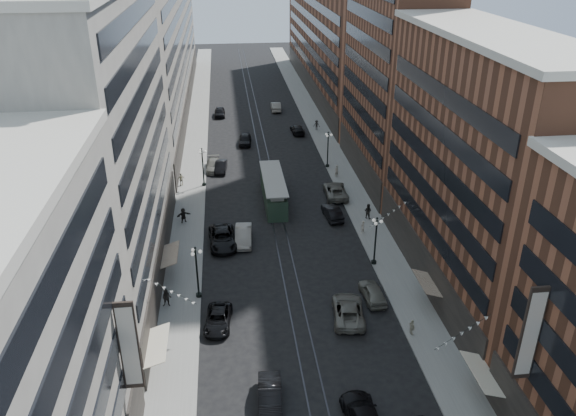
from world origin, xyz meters
name	(u,v)px	position (x,y,z in m)	size (l,w,h in m)	color
ground	(267,170)	(0.00, 60.00, 0.00)	(220.00, 220.00, 0.00)	black
sidewalk_west	(195,150)	(-11.00, 70.00, 0.07)	(4.00, 180.00, 0.15)	gray
sidewalk_east	(327,144)	(11.00, 70.00, 0.07)	(4.00, 180.00, 0.15)	gray
rail_west	(258,148)	(-0.70, 70.00, 0.01)	(0.12, 180.00, 0.02)	#2D2D33
rail_east	(266,147)	(0.70, 70.00, 0.01)	(0.12, 180.00, 0.02)	#2D2D33
building_west_mid	(105,147)	(-17.00, 33.00, 14.00)	(8.00, 36.00, 28.00)	gray
building_west_far	(163,42)	(-17.00, 96.00, 13.00)	(8.00, 90.00, 26.00)	gray
building_east_mid	(475,171)	(17.00, 28.00, 12.00)	(8.00, 30.00, 24.00)	brown
building_east_tower	(397,26)	(17.00, 56.00, 21.00)	(8.00, 26.00, 42.00)	brown
building_east_far	(328,37)	(17.00, 105.00, 12.00)	(8.00, 72.00, 24.00)	brown
lamppost_sw_far	(197,271)	(-9.20, 28.00, 3.10)	(1.03, 1.14, 5.52)	black
lamppost_sw_mid	(203,166)	(-9.20, 55.00, 3.10)	(1.03, 1.14, 5.52)	black
lamppost_se_far	(376,239)	(9.20, 32.00, 3.10)	(1.03, 1.14, 5.52)	black
lamppost_se_mid	(328,148)	(9.20, 60.00, 3.10)	(1.03, 1.14, 5.52)	black
streetcar	(273,191)	(0.00, 48.92, 1.58)	(2.74, 12.38, 3.42)	#263C2C
car_2	(218,319)	(-7.34, 23.42, 0.68)	(2.26, 4.89, 1.36)	black
car_4	(373,292)	(7.46, 25.82, 0.79)	(1.86, 4.62, 1.57)	slate
car_5	(270,397)	(-3.54, 13.34, 0.82)	(1.74, 4.98, 1.64)	black
pedestrian_2	(167,298)	(-12.10, 26.75, 1.07)	(0.89, 0.49, 1.83)	black
pedestrian_4	(412,327)	(9.50, 20.07, 0.90)	(0.88, 0.40, 1.50)	#B6B197
car_7	(222,238)	(-6.80, 38.09, 0.87)	(2.90, 6.29, 1.75)	black
car_8	(214,165)	(-7.89, 60.98, 0.76)	(2.13, 5.25, 1.52)	slate
car_9	(220,112)	(-6.80, 88.72, 0.83)	(1.97, 4.89, 1.67)	black
car_10	(332,212)	(6.80, 43.24, 0.79)	(1.67, 4.79, 1.58)	black
car_11	(335,191)	(8.40, 49.58, 0.86)	(2.84, 6.17, 1.71)	#656359
car_12	(297,129)	(6.80, 76.67, 0.73)	(2.06, 5.06, 1.47)	black
car_13	(245,139)	(-2.68, 71.91, 0.85)	(2.01, 5.00, 1.70)	black
car_14	(276,107)	(4.36, 91.23, 0.87)	(1.83, 5.26, 1.73)	gray
pedestrian_5	(183,215)	(-11.45, 43.99, 1.09)	(1.74, 0.50, 1.88)	black
pedestrian_6	(181,179)	(-12.32, 55.35, 1.06)	(1.07, 0.49, 1.83)	beige
pedestrian_7	(368,211)	(11.09, 42.46, 1.12)	(0.94, 0.52, 1.94)	black
pedestrian_8	(337,171)	(9.82, 55.99, 1.02)	(0.64, 0.42, 1.75)	gray
pedestrian_9	(317,125)	(10.42, 77.76, 1.03)	(1.14, 0.47, 1.76)	black
car_extra_0	(243,236)	(-4.41, 38.43, 0.87)	(1.83, 5.26, 1.73)	gray
car_extra_1	(221,166)	(-6.80, 60.33, 0.76)	(1.61, 4.61, 1.52)	black
car_extra_2	(348,310)	(4.50, 23.23, 0.83)	(2.74, 5.95, 1.65)	#656359
pedestrian_extra_0	(363,227)	(9.59, 38.84, 0.94)	(0.57, 0.38, 1.58)	beige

